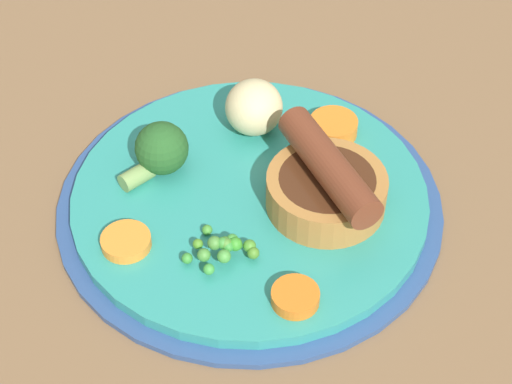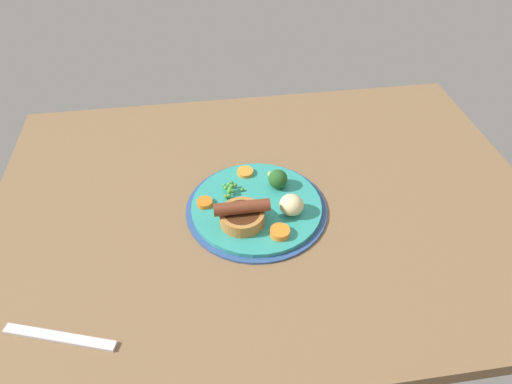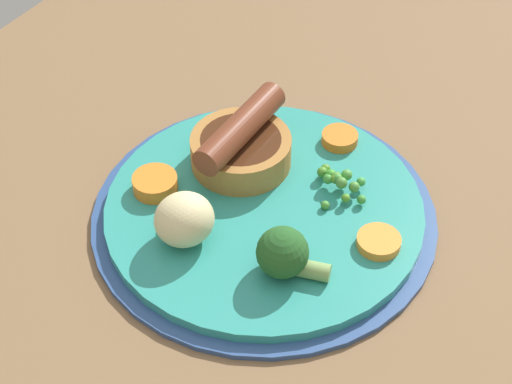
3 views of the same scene
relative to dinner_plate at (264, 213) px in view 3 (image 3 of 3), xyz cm
name	(u,v)px [view 3 (image 3 of 3)]	position (x,y,z in cm)	size (l,w,h in cm)	color
dining_table	(273,262)	(2.54, 2.43, -2.07)	(110.00, 80.00, 3.00)	brown
dinner_plate	(264,213)	(0.00, 0.00, 0.00)	(27.86, 27.86, 1.40)	#2D4C84
sausage_pudding	(241,145)	(-3.36, -4.34, 2.79)	(10.37, 8.43, 5.04)	#AD7538
pea_pile	(338,181)	(-4.75, 4.12, 1.84)	(4.27, 4.87, 1.76)	#488529
broccoli_floret_near	(285,254)	(5.01, 4.81, 2.70)	(3.92, 5.61, 3.92)	#235623
potato_chunk_0	(184,219)	(6.22, -3.27, 2.93)	(4.38, 4.65, 4.19)	beige
carrot_slice_0	(379,242)	(-0.97, 9.65, 1.23)	(3.41, 3.41, 0.79)	orange
carrot_slice_1	(155,184)	(3.07, -8.52, 1.48)	(3.68, 3.68, 1.29)	orange
carrot_slice_4	(340,138)	(-10.04, 1.50, 1.29)	(3.12, 3.12, 0.92)	orange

